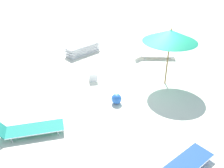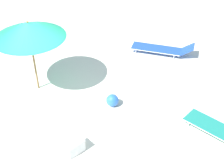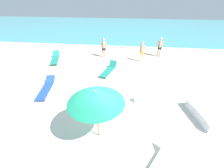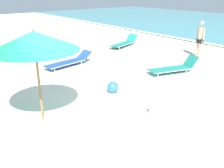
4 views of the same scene
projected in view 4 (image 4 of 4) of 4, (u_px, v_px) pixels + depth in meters
name	position (u px, v px, depth m)	size (l,w,h in m)	color
ground_plane	(79.00, 118.00, 6.80)	(60.00, 60.00, 0.16)	silver
beach_umbrella	(34.00, 41.00, 5.83)	(2.13, 2.13, 2.37)	olive
sun_lounger_under_umbrella	(124.00, 43.00, 14.68)	(1.26, 2.34, 0.58)	#1E8475
sun_lounger_beside_umbrella	(174.00, 67.00, 10.08)	(1.18, 2.14, 0.63)	#1E8475
sun_lounger_near_water_left	(69.00, 61.00, 11.00)	(0.95, 2.38, 0.50)	blue
beachgoer_strolling_adult	(200.00, 37.00, 12.13)	(0.44, 0.27, 1.76)	tan
beach_ball	(113.00, 87.00, 8.16)	(0.38, 0.38, 0.38)	blue
cooler_box	(159.00, 111.00, 6.59)	(0.59, 0.51, 0.37)	white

